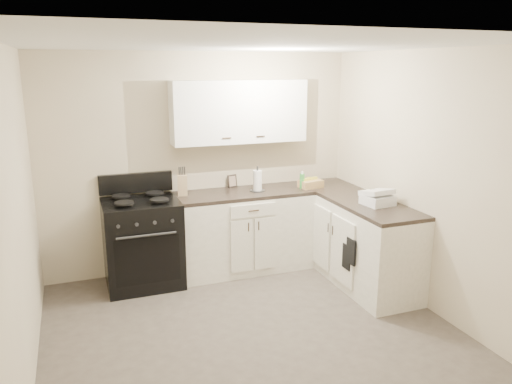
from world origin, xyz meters
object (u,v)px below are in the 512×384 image
object	(u,v)px
knife_block	(182,185)
countertop_grill	(378,200)
stove	(143,244)
paper_towel	(257,181)
wicker_basket	(311,184)

from	to	relation	value
knife_block	countertop_grill	size ratio (longest dim) A/B	0.83
stove	paper_towel	xyz separation A→B (m)	(1.33, -0.00, 0.60)
knife_block	countertop_grill	bearing A→B (deg)	-19.66
paper_towel	wicker_basket	bearing A→B (deg)	-4.89
stove	countertop_grill	distance (m)	2.56
stove	paper_towel	bearing A→B (deg)	-0.01
wicker_basket	countertop_grill	size ratio (longest dim) A/B	0.93
knife_block	countertop_grill	xyz separation A→B (m)	(1.81, -1.09, -0.06)
wicker_basket	countertop_grill	bearing A→B (deg)	-71.77
countertop_grill	wicker_basket	bearing A→B (deg)	101.63
paper_towel	wicker_basket	distance (m)	0.66
stove	countertop_grill	xyz separation A→B (m)	(2.30, -0.99, 0.53)
knife_block	paper_towel	bearing A→B (deg)	4.38
stove	paper_towel	world-z (taller)	paper_towel
stove	countertop_grill	size ratio (longest dim) A/B	3.43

